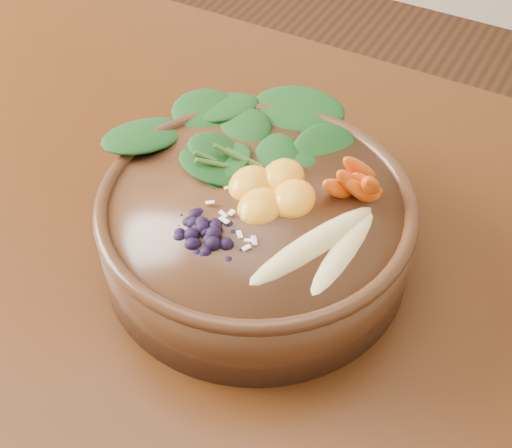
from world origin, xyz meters
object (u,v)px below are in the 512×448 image
object	(u,v)px
banana_halves	(329,236)
mandarin_cluster	(272,179)
stoneware_bowl	(256,231)
kale_heap	(269,130)
dining_table	(37,242)
carrot_cluster	(361,155)
blueberry_pile	(207,220)

from	to	relation	value
banana_halves	mandarin_cluster	bearing A→B (deg)	170.25
stoneware_bowl	banana_halves	world-z (taller)	banana_halves
stoneware_bowl	kale_heap	world-z (taller)	kale_heap
dining_table	mandarin_cluster	distance (m)	0.36
kale_heap	mandarin_cluster	distance (m)	0.07
kale_heap	carrot_cluster	distance (m)	0.11
stoneware_bowl	mandarin_cluster	world-z (taller)	mandarin_cluster
dining_table	kale_heap	bearing A→B (deg)	22.51
stoneware_bowl	mandarin_cluster	bearing A→B (deg)	66.57
banana_halves	mandarin_cluster	xyz separation A→B (m)	(-0.08, 0.04, 0.00)
blueberry_pile	kale_heap	bearing A→B (deg)	94.71
carrot_cluster	blueberry_pile	bearing A→B (deg)	-109.55
dining_table	banana_halves	xyz separation A→B (m)	(0.38, 0.01, 0.19)
stoneware_bowl	dining_table	bearing A→B (deg)	-173.19
stoneware_bowl	blueberry_pile	world-z (taller)	blueberry_pile
carrot_cluster	blueberry_pile	xyz separation A→B (m)	(-0.09, -0.13, -0.02)
dining_table	blueberry_pile	world-z (taller)	blueberry_pile
banana_halves	dining_table	bearing A→B (deg)	-160.96
blueberry_pile	stoneware_bowl	bearing A→B (deg)	75.77
carrot_cluster	banana_halves	size ratio (longest dim) A/B	0.52
stoneware_bowl	banana_halves	distance (m)	0.11
dining_table	banana_halves	bearing A→B (deg)	1.95
dining_table	stoneware_bowl	xyz separation A→B (m)	(0.29, 0.04, 0.13)
stoneware_bowl	carrot_cluster	size ratio (longest dim) A/B	3.62
dining_table	kale_heap	distance (m)	0.35
dining_table	blueberry_pile	size ratio (longest dim) A/B	11.17
kale_heap	banana_halves	xyz separation A→B (m)	(0.11, -0.10, -0.01)
stoneware_bowl	banana_halves	xyz separation A→B (m)	(0.09, -0.02, 0.06)
carrot_cluster	mandarin_cluster	xyz separation A→B (m)	(-0.07, -0.05, -0.03)
mandarin_cluster	blueberry_pile	distance (m)	0.08
kale_heap	blueberry_pile	distance (m)	0.14
carrot_cluster	banana_halves	world-z (taller)	carrot_cluster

